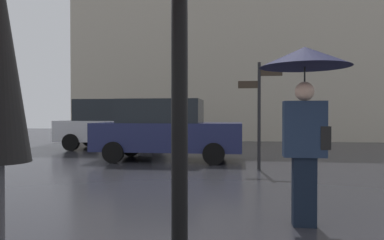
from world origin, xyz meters
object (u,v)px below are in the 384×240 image
object	(u,v)px
parked_car_left	(113,124)
parked_car_right	(166,129)
street_signpost	(259,104)
folded_patio_umbrella_near	(1,71)
pedestrian_with_umbrella	(305,85)

from	to	relation	value
parked_car_left	parked_car_right	xyz separation A→B (m)	(2.78, -3.09, -0.06)
street_signpost	folded_patio_umbrella_near	bearing A→B (deg)	-107.96
pedestrian_with_umbrella	parked_car_right	distance (m)	6.69
pedestrian_with_umbrella	parked_car_left	xyz separation A→B (m)	(-5.74, 9.03, -0.75)
parked_car_left	folded_patio_umbrella_near	bearing A→B (deg)	-66.85
folded_patio_umbrella_near	parked_car_left	world-z (taller)	folded_patio_umbrella_near
pedestrian_with_umbrella	folded_patio_umbrella_near	bearing A→B (deg)	2.81
pedestrian_with_umbrella	parked_car_left	bearing A→B (deg)	-96.37
parked_car_right	street_signpost	bearing A→B (deg)	-20.29
parked_car_left	street_signpost	xyz separation A→B (m)	(5.44, -4.57, 0.64)
parked_car_right	street_signpost	distance (m)	3.12
pedestrian_with_umbrella	street_signpost	bearing A→B (deg)	-124.89
parked_car_left	pedestrian_with_umbrella	bearing A→B (deg)	-50.70
folded_patio_umbrella_near	parked_car_right	size ratio (longest dim) A/B	0.56
parked_car_left	parked_car_right	size ratio (longest dim) A/B	1.00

